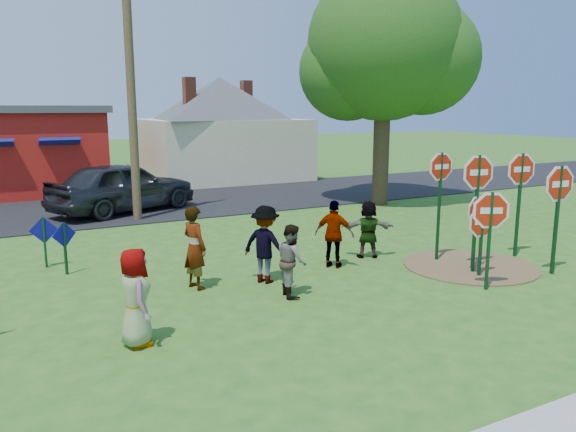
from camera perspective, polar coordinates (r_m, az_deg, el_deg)
name	(u,v)px	position (r m, az deg, el deg)	size (l,w,h in m)	color
ground	(289,282)	(12.59, 0.06, -6.71)	(120.00, 120.00, 0.00)	#2C5C1A
road	(153,204)	(23.10, -13.57, 1.19)	(120.00, 7.50, 0.04)	black
dirt_patch	(470,266)	(14.47, 17.98, -4.83)	(3.20, 3.20, 0.03)	brown
cream_house	(220,124)	(30.68, -6.90, 9.23)	(9.40, 9.40, 6.50)	beige
stop_sign_a	(491,219)	(12.44, 19.88, -0.29)	(0.95, 0.50, 2.25)	#103C1B
stop_sign_b	(441,178)	(14.39, 15.24, 3.72)	(0.96, 0.07, 2.87)	#103C1B
stop_sign_c	(478,185)	(13.86, 18.70, 2.96)	(1.09, 0.22, 2.89)	#103C1B
stop_sign_d	(521,178)	(15.49, 22.57, 3.54)	(1.09, 0.22, 2.83)	#103C1B
stop_sign_e	(482,226)	(13.42, 19.10, -1.00)	(0.99, 0.12, 1.79)	#103C1B
stop_sign_f	(559,193)	(14.18, 25.82, 2.15)	(1.13, 0.12, 2.69)	#103C1B
stop_sign_g	(476,217)	(13.68, 18.54, -0.12)	(0.92, 0.25, 1.95)	#103C1B
blue_diamond_c	(65,242)	(13.92, -21.75, -2.47)	(0.55, 0.29, 1.25)	#103C1B
blue_diamond_d	(44,236)	(14.74, -23.52, -1.90)	(0.66, 0.10, 1.25)	#103C1B
person_a	(135,297)	(9.47, -15.25, -7.98)	(0.79, 0.52, 1.62)	#415582
person_b	(195,248)	(12.09, -9.46, -3.18)	(0.66, 0.43, 1.80)	#317E70
person_c	(292,260)	(11.51, 0.38, -4.52)	(0.73, 0.57, 1.50)	brown
person_d	(265,244)	(12.36, -2.31, -2.90)	(1.11, 0.64, 1.72)	#393A3E
person_e	(334,234)	(13.55, 4.72, -1.86)	(0.96, 0.40, 1.65)	#4D2958
person_f	(368,229)	(14.57, 8.14, -1.34)	(1.38, 0.44, 1.48)	#1C5130
suv	(123,187)	(21.46, -16.42, 2.89)	(2.20, 5.46, 1.86)	#2A2A2E
utility_pole	(130,73)	(19.68, -15.73, 13.77)	(2.19, 0.88, 9.34)	#4C3823
leafy_tree	(387,52)	(22.73, 10.06, 16.08)	(6.46, 5.89, 9.18)	#382819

